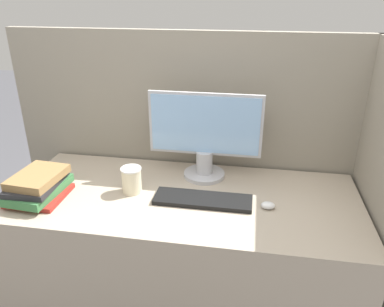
{
  "coord_description": "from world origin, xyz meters",
  "views": [
    {
      "loc": [
        0.29,
        -1.13,
        1.62
      ],
      "look_at": [
        0.03,
        0.39,
        0.93
      ],
      "focal_mm": 35.0,
      "sensor_mm": 36.0,
      "label": 1
    }
  ],
  "objects_px": {
    "monitor": "(205,138)",
    "book_stack": "(38,186)",
    "mouse": "(268,205)",
    "coffee_cup": "(132,180)",
    "keyboard": "(203,200)"
  },
  "relations": [
    {
      "from": "keyboard",
      "to": "mouse",
      "type": "distance_m",
      "value": 0.29
    },
    {
      "from": "mouse",
      "to": "keyboard",
      "type": "bearing_deg",
      "value": 178.3
    },
    {
      "from": "mouse",
      "to": "coffee_cup",
      "type": "xyz_separation_m",
      "value": [
        -0.63,
        0.04,
        0.05
      ]
    },
    {
      "from": "monitor",
      "to": "book_stack",
      "type": "bearing_deg",
      "value": -154.58
    },
    {
      "from": "keyboard",
      "to": "mouse",
      "type": "xyz_separation_m",
      "value": [
        0.29,
        -0.01,
        0.01
      ]
    },
    {
      "from": "monitor",
      "to": "mouse",
      "type": "relative_size",
      "value": 9.12
    },
    {
      "from": "coffee_cup",
      "to": "book_stack",
      "type": "xyz_separation_m",
      "value": [
        -0.4,
        -0.12,
        -0.0
      ]
    },
    {
      "from": "coffee_cup",
      "to": "book_stack",
      "type": "relative_size",
      "value": 0.4
    },
    {
      "from": "coffee_cup",
      "to": "book_stack",
      "type": "height_order",
      "value": "same"
    },
    {
      "from": "monitor",
      "to": "keyboard",
      "type": "height_order",
      "value": "monitor"
    },
    {
      "from": "mouse",
      "to": "book_stack",
      "type": "xyz_separation_m",
      "value": [
        -1.04,
        -0.08,
        0.04
      ]
    },
    {
      "from": "monitor",
      "to": "book_stack",
      "type": "distance_m",
      "value": 0.81
    },
    {
      "from": "book_stack",
      "to": "mouse",
      "type": "bearing_deg",
      "value": 4.45
    },
    {
      "from": "monitor",
      "to": "book_stack",
      "type": "height_order",
      "value": "monitor"
    },
    {
      "from": "mouse",
      "to": "coffee_cup",
      "type": "relative_size",
      "value": 0.49
    }
  ]
}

